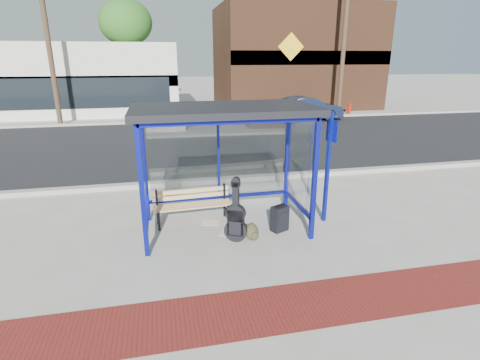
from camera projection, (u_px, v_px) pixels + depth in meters
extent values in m
plane|color=#B2ADA0|center=(226.00, 229.00, 7.45)|extent=(120.00, 120.00, 0.00)
cube|color=maroon|center=(259.00, 311.00, 5.04)|extent=(60.00, 1.00, 0.01)
cube|color=gray|center=(207.00, 181.00, 10.13)|extent=(60.00, 0.25, 0.12)
cube|color=black|center=(191.00, 143.00, 14.88)|extent=(60.00, 10.00, 0.00)
cube|color=gray|center=(182.00, 121.00, 19.60)|extent=(60.00, 0.25, 0.12)
cube|color=#B2ADA0|center=(180.00, 117.00, 21.38)|extent=(60.00, 4.00, 0.01)
cube|color=#0C1289|center=(142.00, 193.00, 6.10)|extent=(0.08, 0.08, 2.30)
cube|color=#0C1289|center=(314.00, 181.00, 6.70)|extent=(0.08, 0.08, 2.30)
cube|color=#0C1289|center=(145.00, 167.00, 7.49)|extent=(0.08, 0.08, 2.30)
cube|color=#0C1289|center=(287.00, 159.00, 8.09)|extent=(0.08, 0.08, 2.30)
cube|color=#0C1289|center=(218.00, 110.00, 7.44)|extent=(3.00, 0.08, 0.08)
cube|color=#0C1289|center=(232.00, 122.00, 6.05)|extent=(3.00, 0.08, 0.08)
cube|color=#0C1289|center=(138.00, 118.00, 6.44)|extent=(0.08, 1.50, 0.08)
cube|color=#0C1289|center=(302.00, 112.00, 7.04)|extent=(0.08, 1.50, 0.08)
cube|color=#0C1289|center=(219.00, 197.00, 8.02)|extent=(3.00, 0.08, 0.06)
cube|color=#0C1289|center=(147.00, 217.00, 7.03)|extent=(0.08, 1.50, 0.06)
cube|color=#0C1289|center=(298.00, 204.00, 7.63)|extent=(0.08, 1.50, 0.06)
cube|color=#0C1289|center=(218.00, 154.00, 7.73)|extent=(0.05, 0.05, 1.90)
cube|color=silver|center=(218.00, 156.00, 7.74)|extent=(2.84, 0.01, 1.82)
cube|color=silver|center=(143.00, 170.00, 6.74)|extent=(0.02, 1.34, 1.82)
cube|color=silver|center=(300.00, 161.00, 7.34)|extent=(0.02, 1.34, 1.82)
cube|color=black|center=(224.00, 109.00, 6.71)|extent=(3.30, 1.80, 0.12)
cube|color=silver|center=(19.00, 79.00, 21.74)|extent=(18.00, 6.00, 4.00)
cube|color=black|center=(1.00, 95.00, 19.12)|extent=(17.00, 0.04, 1.60)
cube|color=#59331E|center=(294.00, 58.00, 25.22)|extent=(10.00, 7.00, 6.40)
cube|color=black|center=(314.00, 58.00, 22.02)|extent=(10.00, 0.10, 0.80)
cube|color=yellow|center=(291.00, 47.00, 21.44)|extent=(1.56, 0.06, 1.56)
cylinder|color=#4C3826|center=(129.00, 68.00, 26.49)|extent=(0.36, 0.36, 5.00)
ellipsoid|color=#245217|center=(125.00, 22.00, 25.55)|extent=(3.60, 3.60, 3.06)
cylinder|color=#4C3826|center=(332.00, 67.00, 29.59)|extent=(0.36, 0.36, 5.00)
ellipsoid|color=#245217|center=(335.00, 26.00, 28.65)|extent=(3.60, 3.60, 3.06)
cylinder|color=#4C3826|center=(48.00, 40.00, 17.44)|extent=(0.24, 0.24, 8.00)
cylinder|color=#4C3826|center=(344.00, 42.00, 20.43)|extent=(0.24, 0.24, 8.00)
cube|color=black|center=(159.00, 221.00, 7.31)|extent=(0.05, 0.05, 0.39)
cube|color=black|center=(157.00, 207.00, 7.57)|extent=(0.05, 0.05, 0.74)
cube|color=black|center=(158.00, 218.00, 7.47)|extent=(0.06, 0.36, 0.04)
cube|color=black|center=(228.00, 214.00, 7.66)|extent=(0.05, 0.05, 0.39)
cube|color=black|center=(224.00, 200.00, 7.92)|extent=(0.05, 0.05, 0.74)
cube|color=black|center=(226.00, 211.00, 7.82)|extent=(0.06, 0.36, 0.04)
cube|color=#DBAF7E|center=(194.00, 208.00, 7.45)|extent=(1.57, 0.17, 0.03)
cube|color=#DBAF7E|center=(193.00, 206.00, 7.54)|extent=(1.57, 0.17, 0.03)
cube|color=#DBAF7E|center=(192.00, 205.00, 7.63)|extent=(1.57, 0.17, 0.03)
cube|color=#DBAF7E|center=(192.00, 203.00, 7.71)|extent=(1.57, 0.17, 0.03)
cube|color=#DBAF7E|center=(191.00, 196.00, 7.70)|extent=(1.57, 0.11, 0.09)
cube|color=#DBAF7E|center=(191.00, 191.00, 7.67)|extent=(1.57, 0.11, 0.09)
cylinder|color=black|center=(236.00, 230.00, 6.90)|extent=(0.44, 0.29, 0.43)
cylinder|color=black|center=(236.00, 214.00, 6.79)|extent=(0.37, 0.26, 0.36)
cube|color=black|center=(236.00, 222.00, 6.85)|extent=(0.33, 0.24, 0.51)
cube|color=black|center=(236.00, 196.00, 6.69)|extent=(0.14, 0.14, 0.51)
cube|color=black|center=(236.00, 184.00, 6.61)|extent=(0.18, 0.16, 0.10)
cube|color=black|center=(280.00, 219.00, 7.28)|extent=(0.38, 0.32, 0.51)
cylinder|color=black|center=(275.00, 231.00, 7.29)|extent=(0.12, 0.19, 0.05)
cylinder|color=black|center=(284.00, 228.00, 7.43)|extent=(0.12, 0.19, 0.05)
cube|color=black|center=(280.00, 205.00, 7.19)|extent=(0.20, 0.12, 0.04)
cube|color=black|center=(283.00, 220.00, 7.20)|extent=(0.24, 0.12, 0.28)
ellipsoid|color=#2C2D19|center=(252.00, 232.00, 6.96)|extent=(0.32, 0.27, 0.32)
ellipsoid|color=#2C2D19|center=(255.00, 236.00, 6.89)|extent=(0.18, 0.15, 0.17)
cube|color=#2C2D19|center=(251.00, 224.00, 6.92)|extent=(0.10, 0.06, 0.03)
cube|color=#0D1893|center=(327.00, 168.00, 7.48)|extent=(0.08, 0.08, 2.27)
cube|color=#0D1893|center=(332.00, 131.00, 7.26)|extent=(0.11, 0.27, 0.43)
cube|color=white|center=(211.00, 223.00, 7.71)|extent=(0.40, 0.35, 0.01)
cube|color=white|center=(230.00, 234.00, 7.24)|extent=(0.52, 0.48, 0.01)
cube|color=white|center=(236.00, 233.00, 7.26)|extent=(0.32, 0.38, 0.01)
imported|color=#182243|center=(306.00, 109.00, 19.85)|extent=(3.93, 1.68, 1.26)
cylinder|color=#9D1A0B|center=(349.00, 109.00, 22.32)|extent=(0.18, 0.18, 0.53)
sphere|color=#9D1A0B|center=(350.00, 105.00, 22.23)|extent=(0.19, 0.19, 0.19)
cylinder|color=#9D1A0B|center=(350.00, 108.00, 22.29)|extent=(0.29, 0.16, 0.09)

